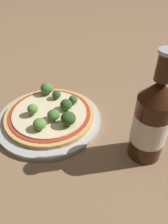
{
  "coord_description": "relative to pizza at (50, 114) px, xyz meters",
  "views": [
    {
      "loc": [
        0.26,
        -0.35,
        0.37
      ],
      "look_at": [
        0.1,
        -0.02,
        0.06
      ],
      "focal_mm": 35.0,
      "sensor_mm": 36.0,
      "label": 1
    }
  ],
  "objects": [
    {
      "name": "ground_plane",
      "position": [
        0.0,
        0.02,
        -0.02
      ],
      "size": [
        3.0,
        3.0,
        0.0
      ],
      "primitive_type": "plane",
      "color": "#846647"
    },
    {
      "name": "plate",
      "position": [
        0.0,
        -0.01,
        -0.01
      ],
      "size": [
        0.26,
        0.26,
        0.01
      ],
      "color": "#B2B7B2",
      "rests_on": "ground_plane"
    },
    {
      "name": "pizza",
      "position": [
        0.0,
        0.0,
        0.0
      ],
      "size": [
        0.22,
        0.22,
        0.01
      ],
      "color": "tan",
      "rests_on": "plate"
    },
    {
      "name": "broccoli_floret_0",
      "position": [
        0.03,
        0.03,
        0.02
      ],
      "size": [
        0.03,
        0.03,
        0.03
      ],
      "color": "#7A9E5B",
      "rests_on": "pizza"
    },
    {
      "name": "broccoli_floret_1",
      "position": [
        -0.03,
        -0.03,
        0.02
      ],
      "size": [
        0.03,
        0.03,
        0.03
      ],
      "color": "#7A9E5B",
      "rests_on": "pizza"
    },
    {
      "name": "broccoli_floret_2",
      "position": [
        -0.05,
        0.07,
        0.02
      ],
      "size": [
        0.03,
        0.03,
        0.03
      ],
      "color": "#7A9E5B",
      "rests_on": "pizza"
    },
    {
      "name": "broccoli_floret_3",
      "position": [
        0.03,
        -0.02,
        0.02
      ],
      "size": [
        0.03,
        0.03,
        0.03
      ],
      "color": "#7A9E5B",
      "rests_on": "pizza"
    },
    {
      "name": "broccoli_floret_4",
      "position": [
        0.04,
        0.06,
        0.02
      ],
      "size": [
        0.02,
        0.02,
        0.02
      ],
      "color": "#7A9E5B",
      "rests_on": "pizza"
    },
    {
      "name": "broccoli_floret_5",
      "position": [
        -0.01,
        0.06,
        0.02
      ],
      "size": [
        0.02,
        0.02,
        0.02
      ],
      "color": "#7A9E5B",
      "rests_on": "pizza"
    },
    {
      "name": "broccoli_floret_6",
      "position": [
        0.01,
        -0.06,
        0.02
      ],
      "size": [
        0.03,
        0.03,
        0.03
      ],
      "color": "#7A9E5B",
      "rests_on": "pizza"
    },
    {
      "name": "broccoli_floret_7",
      "position": [
        0.06,
        -0.02,
        0.03
      ],
      "size": [
        0.03,
        0.03,
        0.03
      ],
      "color": "#7A9E5B",
      "rests_on": "pizza"
    },
    {
      "name": "beer_bottle",
      "position": [
        0.24,
        0.0,
        0.07
      ],
      "size": [
        0.07,
        0.07,
        0.23
      ],
      "color": "#381E0F",
      "rests_on": "ground_plane"
    }
  ]
}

